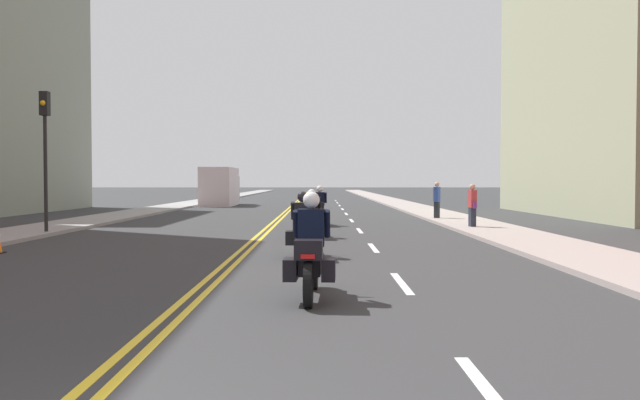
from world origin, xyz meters
TOP-DOWN VIEW (x-y plane):
  - ground_plane at (0.00, 48.00)m, footprint 264.00×264.00m
  - sidewalk_left at (-8.17, 48.00)m, footprint 2.67×144.00m
  - sidewalk_right at (8.17, 48.00)m, footprint 2.67×144.00m
  - centreline_yellow_inner at (-0.12, 48.00)m, footprint 0.12×132.00m
  - centreline_yellow_outer at (0.12, 48.00)m, footprint 0.12×132.00m
  - lane_dashes_white at (3.42, 29.00)m, footprint 0.14×56.40m
  - building_right_1 at (17.50, 30.03)m, footprint 7.19×18.18m
  - motorcycle_0 at (1.83, 6.45)m, footprint 0.78×2.24m
  - motorcycle_1 at (1.56, 11.90)m, footprint 0.76×2.22m
  - motorcycle_2 at (1.70, 17.16)m, footprint 0.77×2.16m
  - motorcycle_3 at (1.95, 22.71)m, footprint 0.77×2.24m
  - traffic_light_near at (-7.23, 18.15)m, footprint 0.28×0.38m
  - pedestrian_0 at (7.34, 26.07)m, footprint 0.37×0.50m
  - pedestrian_1 at (7.64, 20.48)m, footprint 0.27×0.50m
  - parked_truck at (-5.43, 44.38)m, footprint 2.20×6.50m

SIDE VIEW (x-z plane):
  - ground_plane at x=0.00m, z-range 0.00..0.00m
  - centreline_yellow_inner at x=-0.12m, z-range 0.00..0.01m
  - centreline_yellow_outer at x=0.12m, z-range 0.00..0.01m
  - lane_dashes_white at x=3.42m, z-range 0.00..0.01m
  - sidewalk_left at x=-8.17m, z-range 0.00..0.12m
  - sidewalk_right at x=8.17m, z-range 0.00..0.12m
  - motorcycle_2 at x=1.70m, z-range -0.14..1.41m
  - motorcycle_3 at x=1.95m, z-range -0.16..1.47m
  - motorcycle_1 at x=1.56m, z-range -0.13..1.44m
  - motorcycle_0 at x=1.83m, z-range -0.16..1.50m
  - pedestrian_1 at x=7.64m, z-range 0.03..1.74m
  - pedestrian_0 at x=7.34m, z-range 0.03..1.81m
  - parked_truck at x=-5.43m, z-range -0.13..2.67m
  - traffic_light_near at x=-7.23m, z-range 0.91..5.71m
  - building_right_1 at x=17.50m, z-range 0.00..17.12m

